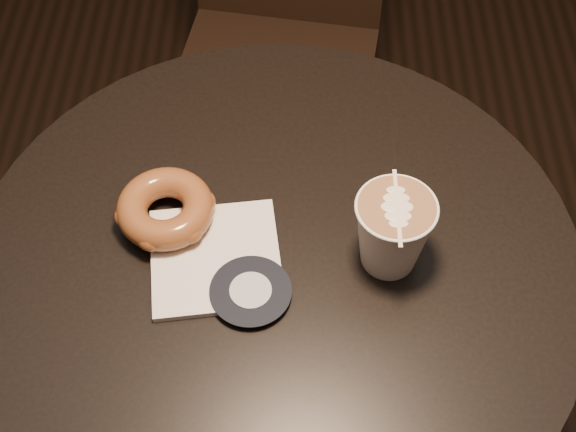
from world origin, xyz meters
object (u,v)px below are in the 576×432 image
Objects in this scene: cafe_table at (276,337)px; chair at (282,6)px; latte_cup at (392,233)px; doughnut at (165,208)px; pastry_bag at (216,258)px.

cafe_table is 0.80× the size of chair.
chair is 0.78m from latte_cup.
cafe_table is 0.71m from chair.
doughnut is at bearing -91.00° from chair.
doughnut is 0.26m from latte_cup.
chair is 8.34× the size of doughnut.
cafe_table is 5.24× the size of pastry_bag.
pastry_bag reaches higher than cafe_table.
latte_cup is (0.13, -0.71, 0.28)m from chair.
latte_cup reaches higher than cafe_table.
cafe_table is at bearing 179.41° from latte_cup.
latte_cup is (0.25, -0.05, 0.02)m from doughnut.
doughnut is (-0.12, -0.67, 0.26)m from chair.
pastry_bag is 1.28× the size of doughnut.
doughnut is at bearing 130.88° from pastry_bag.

